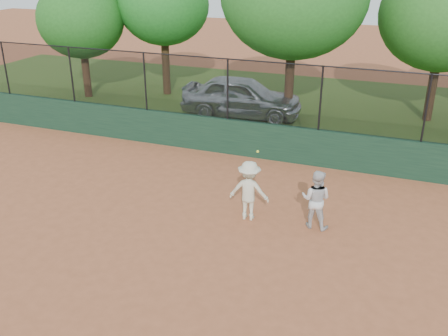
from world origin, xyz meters
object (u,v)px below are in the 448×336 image
(tree_0, at_px, (80,20))
(tree_1, at_px, (163,5))
(player_main, at_px, (249,191))
(parked_car, at_px, (242,96))
(player_second, at_px, (316,199))
(tree_3, at_px, (444,16))

(tree_0, xyz_separation_m, tree_1, (3.26, 1.69, 0.60))
(player_main, height_order, tree_0, tree_0)
(player_main, xyz_separation_m, tree_1, (-7.37, 10.12, 3.29))
(parked_car, distance_m, tree_0, 8.15)
(tree_1, bearing_deg, player_main, -53.94)
(parked_car, xyz_separation_m, player_second, (4.58, -7.90, -0.08))
(player_second, relative_size, player_main, 0.73)
(player_main, bearing_deg, tree_1, 126.06)
(tree_3, bearing_deg, player_second, -104.63)
(tree_1, bearing_deg, player_second, -47.79)
(tree_1, bearing_deg, tree_0, -152.54)
(player_second, xyz_separation_m, tree_3, (2.62, 10.03, 3.29))
(tree_0, bearing_deg, tree_1, 27.46)
(tree_0, relative_size, tree_1, 0.88)
(tree_0, bearing_deg, tree_3, 6.80)
(parked_car, relative_size, tree_0, 0.94)
(player_second, relative_size, tree_3, 0.25)
(player_second, xyz_separation_m, tree_0, (-12.28, 8.25, 2.72))
(parked_car, xyz_separation_m, tree_0, (-7.70, 0.36, 2.64))
(player_second, height_order, tree_1, tree_1)
(parked_car, relative_size, player_main, 2.36)
(player_second, height_order, player_main, player_main)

